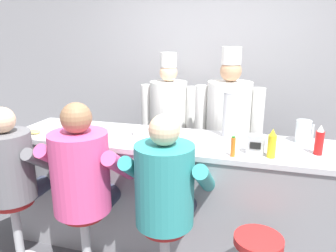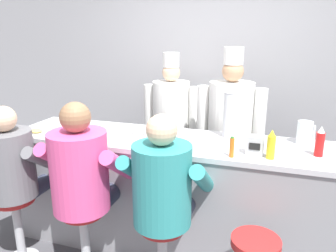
{
  "view_description": "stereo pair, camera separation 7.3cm",
  "coord_description": "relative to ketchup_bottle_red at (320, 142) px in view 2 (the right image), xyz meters",
  "views": [
    {
      "loc": [
        0.57,
        -2.16,
        1.86
      ],
      "look_at": [
        -0.15,
        0.31,
        1.13
      ],
      "focal_mm": 35.0,
      "sensor_mm": 36.0,
      "label": 1
    },
    {
      "loc": [
        0.64,
        -2.14,
        1.86
      ],
      "look_at": [
        -0.15,
        0.31,
        1.13
      ],
      "focal_mm": 35.0,
      "sensor_mm": 36.0,
      "label": 2
    }
  ],
  "objects": [
    {
      "name": "ketchup_bottle_red",
      "position": [
        0.0,
        0.0,
        0.0
      ],
      "size": [
        0.06,
        0.06,
        0.22
      ],
      "color": "red",
      "rests_on": "diner_counter"
    },
    {
      "name": "wall_back",
      "position": [
        -0.99,
        1.48,
        0.24
      ],
      "size": [
        10.0,
        0.06,
        2.7
      ],
      "color": "#99999E",
      "rests_on": "ground_plane"
    },
    {
      "name": "breakfast_plate",
      "position": [
        -2.28,
        -0.19,
        -0.09
      ],
      "size": [
        0.25,
        0.25,
        0.05
      ],
      "color": "white",
      "rests_on": "diner_counter"
    },
    {
      "name": "diner_seated_teal",
      "position": [
        -1.0,
        -0.51,
        -0.27
      ],
      "size": [
        0.6,
        0.6,
        1.37
      ],
      "color": "#B2B5BA",
      "rests_on": "ground_plane"
    },
    {
      "name": "diner_counter",
      "position": [
        -0.99,
        0.05,
        -0.61
      ],
      "size": [
        3.09,
        0.69,
        1.01
      ],
      "color": "gray",
      "rests_on": "ground_plane"
    },
    {
      "name": "hot_sauce_bottle_orange",
      "position": [
        -0.59,
        -0.21,
        -0.03
      ],
      "size": [
        0.03,
        0.03,
        0.15
      ],
      "color": "orange",
      "rests_on": "diner_counter"
    },
    {
      "name": "diner_seated_grey",
      "position": [
        -2.26,
        -0.52,
        -0.28
      ],
      "size": [
        0.58,
        0.57,
        1.34
      ],
      "color": "#B2B5BA",
      "rests_on": "ground_plane"
    },
    {
      "name": "mustard_bottle_yellow",
      "position": [
        -0.33,
        -0.16,
        -0.01
      ],
      "size": [
        0.06,
        0.06,
        0.21
      ],
      "color": "yellow",
      "rests_on": "diner_counter"
    },
    {
      "name": "cereal_bowl",
      "position": [
        -1.22,
        -0.21,
        -0.08
      ],
      "size": [
        0.14,
        0.14,
        0.05
      ],
      "color": "#B24C47",
      "rests_on": "diner_counter"
    },
    {
      "name": "diner_seated_pink",
      "position": [
        -1.63,
        -0.51,
        -0.25
      ],
      "size": [
        0.63,
        0.63,
        1.41
      ],
      "color": "#B2B5BA",
      "rests_on": "ground_plane"
    },
    {
      "name": "coffee_mug_white",
      "position": [
        -1.43,
        0.08,
        -0.06
      ],
      "size": [
        0.12,
        0.08,
        0.08
      ],
      "color": "white",
      "rests_on": "diner_counter"
    },
    {
      "name": "cook_in_whites_far",
      "position": [
        -0.73,
        0.75,
        -0.16
      ],
      "size": [
        0.68,
        0.43,
        1.74
      ],
      "color": "#232328",
      "rests_on": "ground_plane"
    },
    {
      "name": "cook_in_whites_near",
      "position": [
        -1.43,
        1.04,
        -0.2
      ],
      "size": [
        0.65,
        0.42,
        1.66
      ],
      "color": "#232328",
      "rests_on": "ground_plane"
    },
    {
      "name": "napkin_dispenser_chrome",
      "position": [
        -0.44,
        -0.11,
        -0.03
      ],
      "size": [
        0.13,
        0.08,
        0.14
      ],
      "color": "silver",
      "rests_on": "diner_counter"
    },
    {
      "name": "water_pitcher_clear",
      "position": [
        -0.08,
        0.26,
        -0.01
      ],
      "size": [
        0.14,
        0.12,
        0.18
      ],
      "color": "silver",
      "rests_on": "diner_counter"
    },
    {
      "name": "cup_stack_steel",
      "position": [
        -0.69,
        0.25,
        0.09
      ],
      "size": [
        0.09,
        0.09,
        0.39
      ],
      "color": "#B7BABF",
      "rests_on": "diner_counter"
    }
  ]
}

